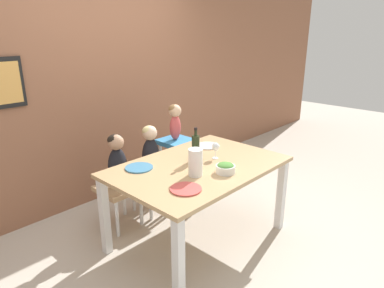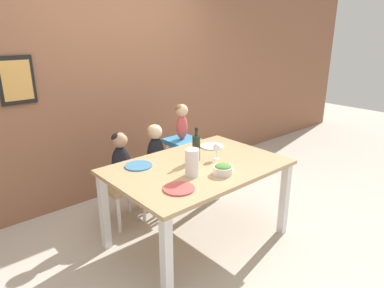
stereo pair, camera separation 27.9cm
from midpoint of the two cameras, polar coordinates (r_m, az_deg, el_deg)
name	(u,v)px [view 2 (the right image)]	position (r m, az deg, el deg)	size (l,w,h in m)	color
ground_plane	(197,239)	(3.45, 3.30, -15.55)	(14.00, 14.00, 0.00)	#BCB2A3
wall_back	(112,83)	(4.07, -11.23, 10.00)	(10.00, 0.09, 2.70)	#8E5B42
dining_table	(198,175)	(3.12, 3.53, -5.19)	(1.56, 1.05, 0.77)	tan
chair_far_left	(123,189)	(3.58, -9.23, -7.46)	(0.40, 0.39, 0.45)	silver
chair_far_center	(157,178)	(3.80, -3.83, -5.69)	(0.40, 0.39, 0.45)	silver
chair_right_highchair	(182,153)	(3.94, 0.39, -1.54)	(0.34, 0.33, 0.75)	silver
person_child_left	(121,156)	(3.44, -9.55, -2.08)	(0.20, 0.16, 0.54)	black
person_child_center	(155,147)	(3.67, -3.96, -0.56)	(0.20, 0.16, 0.54)	black
person_baby_right	(182,118)	(3.82, 0.38, 4.28)	(0.14, 0.14, 0.40)	#C64C4C
wine_bottle	(196,147)	(3.15, 3.26, -0.59)	(0.07, 0.07, 0.31)	#232D19
paper_towel_roll	(192,163)	(2.82, 2.85, -3.15)	(0.12, 0.12, 0.23)	white
wine_glass_near	(217,148)	(3.20, 6.64, -0.71)	(0.07, 0.07, 0.16)	white
salad_bowl_large	(223,169)	(2.90, 7.94, -4.20)	(0.17, 0.17, 0.09)	white
dinner_plate_front_left	(179,189)	(2.63, 0.86, -7.50)	(0.25, 0.25, 0.01)	#D14C47
dinner_plate_back_left	(139,166)	(3.07, -6.34, -3.66)	(0.25, 0.25, 0.01)	teal
dinner_plate_back_right	(212,146)	(3.56, 5.61, -0.41)	(0.25, 0.25, 0.01)	silver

